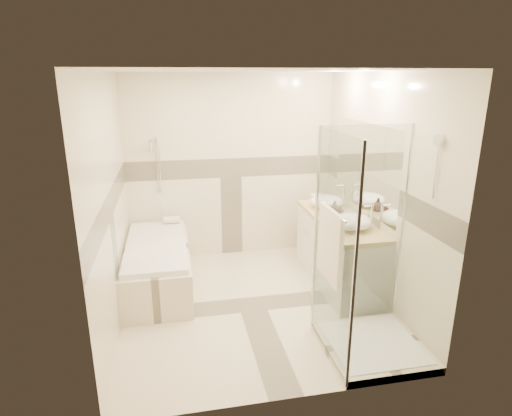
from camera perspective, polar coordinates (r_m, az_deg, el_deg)
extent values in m
cube|color=beige|center=(4.92, -0.59, -12.76)|extent=(2.80, 3.00, 0.01)
cube|color=silver|center=(4.26, -0.69, 17.93)|extent=(2.80, 3.00, 0.01)
cube|color=beige|center=(5.87, -3.37, 5.37)|extent=(2.80, 0.01, 2.50)
cube|color=beige|center=(3.04, 4.66, -6.13)|extent=(2.80, 0.01, 2.50)
cube|color=beige|center=(4.40, -18.92, 0.40)|extent=(0.01, 3.00, 2.50)
cube|color=beige|center=(4.88, 15.82, 2.28)|extent=(0.01, 3.00, 2.50)
cube|color=white|center=(5.09, 14.33, 5.32)|extent=(0.01, 1.60, 1.00)
cylinder|color=silver|center=(5.77, -13.03, 5.76)|extent=(0.02, 0.02, 0.70)
cube|color=beige|center=(5.32, -12.95, -7.70)|extent=(0.75, 1.70, 0.50)
cube|color=white|center=(5.21, -13.16, -4.91)|extent=(0.69, 1.60, 0.06)
ellipsoid|color=white|center=(5.23, -13.12, -5.42)|extent=(0.56, 1.40, 0.16)
cube|color=silver|center=(5.29, 10.90, -5.93)|extent=(0.55, 1.60, 0.80)
cylinder|color=silver|center=(4.79, 9.54, -6.43)|extent=(0.01, 0.24, 0.01)
cylinder|color=silver|center=(5.49, 6.63, -3.18)|extent=(0.01, 0.24, 0.01)
cube|color=tan|center=(5.14, 11.17, -1.57)|extent=(0.57, 1.62, 0.05)
cube|color=beige|center=(4.32, 15.30, -17.41)|extent=(0.90, 0.90, 0.08)
cube|color=white|center=(4.30, 15.35, -16.91)|extent=(0.80, 0.80, 0.01)
cube|color=white|center=(3.68, 10.28, -5.68)|extent=(0.01, 0.90, 2.00)
cube|color=white|center=(4.22, 13.73, -2.84)|extent=(0.90, 0.01, 2.00)
cylinder|color=silver|center=(3.30, 13.04, -8.63)|extent=(0.03, 0.03, 2.00)
cylinder|color=silver|center=(4.06, 7.92, -3.29)|extent=(0.03, 0.03, 2.00)
cylinder|color=silver|center=(4.43, 19.00, -2.34)|extent=(0.03, 0.03, 2.00)
cylinder|color=silver|center=(3.83, 23.13, 8.32)|extent=(0.03, 0.10, 0.10)
cylinder|color=silver|center=(3.54, 10.05, -0.36)|extent=(0.02, 0.60, 0.02)
cube|color=white|center=(3.64, 9.81, -4.86)|extent=(0.04, 0.48, 0.62)
ellipsoid|color=white|center=(5.47, 9.42, 0.85)|extent=(0.41, 0.41, 0.17)
ellipsoid|color=white|center=(4.78, 12.69, -1.75)|extent=(0.42, 0.42, 0.17)
cylinder|color=silver|center=(5.53, 11.64, 1.66)|extent=(0.03, 0.03, 0.30)
cylinder|color=silver|center=(5.48, 11.20, 2.94)|extent=(0.11, 0.03, 0.03)
cylinder|color=silver|center=(4.85, 15.16, -1.03)|extent=(0.03, 0.03, 0.26)
cylinder|color=silver|center=(4.80, 14.76, 0.22)|extent=(0.09, 0.02, 0.02)
imported|color=black|center=(5.08, 11.14, -0.59)|extent=(0.09, 0.09, 0.16)
imported|color=black|center=(5.23, 10.42, 0.07)|extent=(0.17, 0.17, 0.17)
cube|color=white|center=(5.76, 8.34, 1.28)|extent=(0.16, 0.26, 0.08)
cylinder|color=white|center=(5.83, -11.17, -1.57)|extent=(0.21, 0.10, 0.10)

